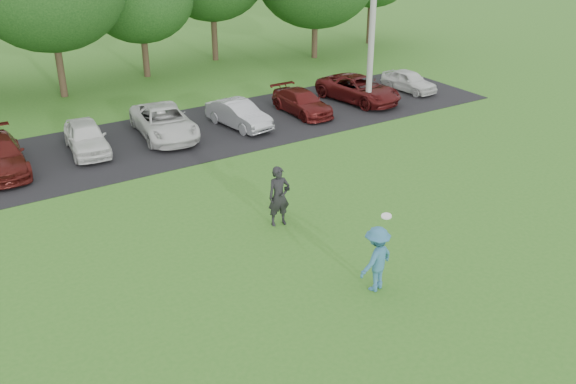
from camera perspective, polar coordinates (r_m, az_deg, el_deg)
name	(u,v)px	position (r m, az deg, el deg)	size (l,w,h in m)	color
ground	(358,282)	(17.52, 6.23, -8.00)	(100.00, 100.00, 0.00)	#357320
parking_lot	(168,139)	(27.71, -10.66, 4.69)	(32.00, 6.50, 0.03)	black
frisbee_player	(376,259)	(16.85, 7.87, -5.90)	(1.31, 0.95, 2.08)	teal
camera_bystander	(279,196)	(19.85, -0.81, -0.38)	(0.78, 0.58, 1.94)	black
parked_cars	(166,125)	(27.53, -10.76, 5.90)	(28.30, 5.27, 1.26)	#4E111A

